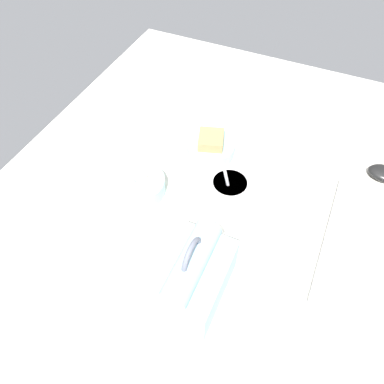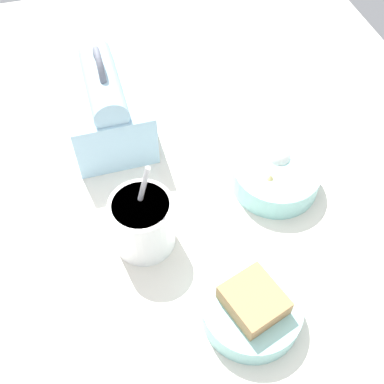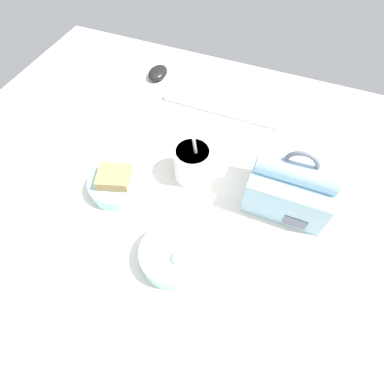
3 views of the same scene
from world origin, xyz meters
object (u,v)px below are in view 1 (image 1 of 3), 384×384
keyboard (357,245)px  bento_bowl_snacks (138,185)px  soup_cup (229,194)px  lunch_bag (191,275)px  bento_bowl_sandwich (211,147)px  computer_mouse (384,174)px

keyboard → bento_bowl_snacks: (5.53, -52.81, 1.27)cm
soup_cup → bento_bowl_snacks: size_ratio=1.10×
lunch_bag → bento_bowl_sandwich: (-38.57, -11.68, -3.85)cm
bento_bowl_sandwich → lunch_bag: bearing=16.8°
keyboard → computer_mouse: 24.72cm
computer_mouse → lunch_bag: bearing=-33.9°
bento_bowl_sandwich → bento_bowl_snacks: bento_bowl_sandwich is taller
keyboard → bento_bowl_sandwich: bearing=-109.2°
bento_bowl_sandwich → keyboard: bearing=70.8°
lunch_bag → bento_bowl_sandwich: 40.49cm
keyboard → computer_mouse: bearing=173.2°
keyboard → bento_bowl_sandwich: size_ratio=2.70×
lunch_bag → computer_mouse: (-48.70, 32.67, -4.72)cm
keyboard → lunch_bag: 38.66cm
bento_bowl_snacks → computer_mouse: size_ratio=1.68×
keyboard → bento_bowl_sandwich: bento_bowl_sandwich is taller
soup_cup → keyboard: bearing=91.8°
keyboard → bento_bowl_sandwich: (-14.41, -41.42, 1.32)cm
lunch_bag → bento_bowl_snacks: 29.91cm
keyboard → bento_bowl_snacks: bearing=-84.0°
bento_bowl_snacks → soup_cup: bearing=101.6°
bento_bowl_sandwich → computer_mouse: bearing=102.9°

